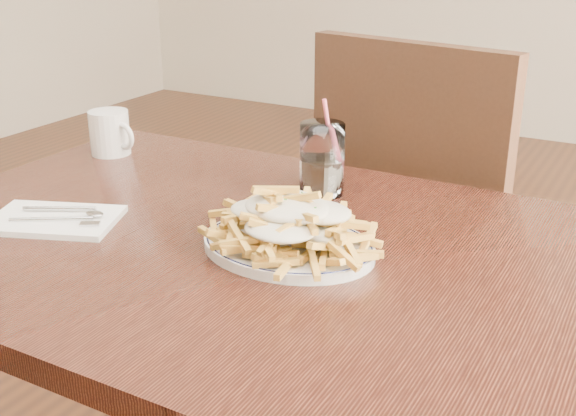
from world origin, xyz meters
The scene contains 8 objects.
table centered at (0.00, 0.00, 0.67)m, with size 1.20×0.80×0.75m.
chair_far centered at (0.08, 0.62, 0.56)m, with size 0.53×0.53×0.99m.
fries_plate centered at (0.07, -0.01, 0.76)m, with size 0.32×0.29×0.02m.
loaded_fries centered at (0.07, -0.01, 0.81)m, with size 0.30×0.27×0.08m.
napkin centered at (-0.32, -0.10, 0.76)m, with size 0.20×0.13×0.01m, color white.
cutlery centered at (-0.32, -0.10, 0.76)m, with size 0.16×0.13×0.01m.
water_glass centered at (0.00, 0.23, 0.81)m, with size 0.08×0.08×0.18m.
coffee_mug centered at (-0.50, 0.23, 0.80)m, with size 0.12×0.08×0.09m.
Camera 1 is at (0.55, -0.87, 1.21)m, focal length 45.00 mm.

